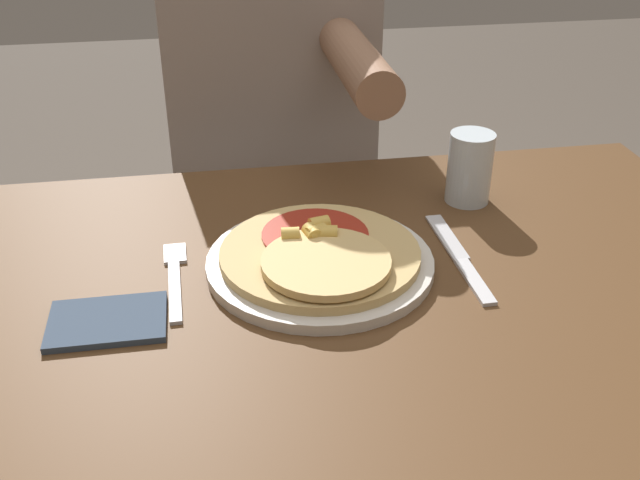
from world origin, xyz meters
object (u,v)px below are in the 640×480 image
at_px(pizza, 321,253).
at_px(knife, 460,258).
at_px(drinking_glass, 470,168).
at_px(person_diner, 272,120).
at_px(plate, 320,263).
at_px(fork, 175,275).
at_px(dining_table, 352,365).

height_order(pizza, knife, pizza).
bearing_deg(drinking_glass, pizza, -147.43).
bearing_deg(drinking_glass, person_diner, 120.18).
bearing_deg(knife, person_diner, 107.24).
bearing_deg(pizza, plate, 88.14).
height_order(pizza, fork, pizza).
xyz_separation_m(pizza, fork, (-0.18, 0.01, -0.02)).
xyz_separation_m(fork, person_diner, (0.18, 0.56, -0.02)).
xyz_separation_m(pizza, drinking_glass, (0.24, 0.16, 0.03)).
distance_m(plate, knife, 0.18).
height_order(dining_table, pizza, pizza).
xyz_separation_m(dining_table, pizza, (-0.03, 0.04, 0.15)).
bearing_deg(person_diner, fork, -107.81).
distance_m(dining_table, pizza, 0.16).
bearing_deg(drinking_glass, plate, -148.38).
height_order(fork, person_diner, person_diner).
relative_size(knife, person_diner, 0.18).
relative_size(dining_table, plate, 3.83).
bearing_deg(dining_table, knife, 13.14).
bearing_deg(fork, person_diner, 72.19).
relative_size(pizza, fork, 1.42).
bearing_deg(person_diner, knife, -72.76).
height_order(knife, drinking_glass, drinking_glass).
xyz_separation_m(dining_table, person_diner, (-0.03, 0.61, 0.11)).
distance_m(pizza, fork, 0.18).
relative_size(dining_table, drinking_glass, 10.43).
distance_m(plate, drinking_glass, 0.29).
height_order(plate, fork, plate).
relative_size(fork, drinking_glass, 1.69).
distance_m(plate, fork, 0.18).
bearing_deg(pizza, person_diner, 89.95).
relative_size(dining_table, person_diner, 0.89).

